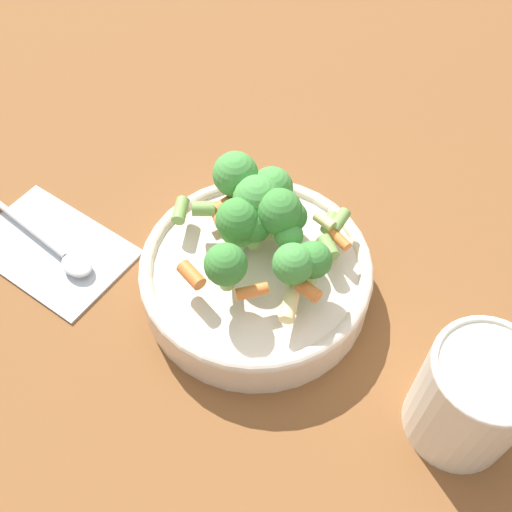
% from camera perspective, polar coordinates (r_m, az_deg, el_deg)
% --- Properties ---
extents(ground_plane, '(3.00, 3.00, 0.00)m').
position_cam_1_polar(ground_plane, '(0.60, 0.00, -3.22)').
color(ground_plane, brown).
extents(bowl, '(0.22, 0.22, 0.05)m').
position_cam_1_polar(bowl, '(0.58, 0.00, -1.83)').
color(bowl, beige).
rests_on(bowl, ground_plane).
extents(pasta_salad, '(0.17, 0.17, 0.07)m').
position_cam_1_polar(pasta_salad, '(0.54, 0.41, 3.59)').
color(pasta_salad, '#8CB766').
rests_on(pasta_salad, bowl).
extents(cup, '(0.09, 0.09, 0.11)m').
position_cam_1_polar(cup, '(0.52, 19.88, -12.48)').
color(cup, silver).
rests_on(cup, ground_plane).
extents(napkin, '(0.19, 0.19, 0.01)m').
position_cam_1_polar(napkin, '(0.67, -18.86, 0.70)').
color(napkin, '#B2BCC6').
rests_on(napkin, ground_plane).
extents(spoon, '(0.15, 0.13, 0.01)m').
position_cam_1_polar(spoon, '(0.66, -18.91, 0.99)').
color(spoon, silver).
rests_on(spoon, napkin).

